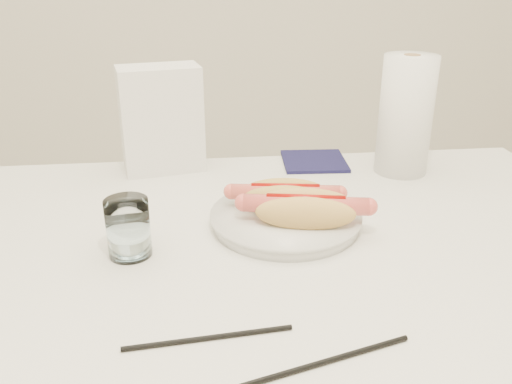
{
  "coord_description": "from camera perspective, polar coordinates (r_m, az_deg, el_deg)",
  "views": [
    {
      "loc": [
        -0.09,
        -0.7,
        1.15
      ],
      "look_at": [
        -0.0,
        0.05,
        0.82
      ],
      "focal_mm": 38.02,
      "sensor_mm": 36.0,
      "label": 1
    }
  ],
  "objects": [
    {
      "name": "napkin_box",
      "position": [
        1.09,
        -9.94,
        7.54
      ],
      "size": [
        0.17,
        0.12,
        0.21
      ],
      "primitive_type": "cube",
      "rotation": [
        0.0,
        0.0,
        0.2
      ],
      "color": "white",
      "rests_on": "table"
    },
    {
      "name": "hotdog_right",
      "position": [
        0.83,
        5.21,
        -1.84
      ],
      "size": [
        0.19,
        0.1,
        0.05
      ],
      "rotation": [
        0.0,
        0.0,
        -0.19
      ],
      "color": "#E3AE58",
      "rests_on": "plate"
    },
    {
      "name": "table",
      "position": [
        0.84,
        0.66,
        -9.45
      ],
      "size": [
        1.2,
        0.8,
        0.75
      ],
      "color": "white",
      "rests_on": "ground"
    },
    {
      "name": "navy_napkin",
      "position": [
        1.15,
        6.13,
        3.25
      ],
      "size": [
        0.14,
        0.14,
        0.01
      ],
      "primitive_type": "cube",
      "rotation": [
        0.0,
        0.0,
        -0.06
      ],
      "color": "#131239",
      "rests_on": "table"
    },
    {
      "name": "hotdog_left",
      "position": [
        0.88,
        3.08,
        -0.48
      ],
      "size": [
        0.18,
        0.09,
        0.05
      ],
      "rotation": [
        0.0,
        0.0,
        -0.15
      ],
      "color": "tan",
      "rests_on": "plate"
    },
    {
      "name": "water_glass",
      "position": [
        0.8,
        -13.29,
        -3.69
      ],
      "size": [
        0.06,
        0.06,
        0.09
      ],
      "primitive_type": "cylinder",
      "color": "white",
      "rests_on": "table"
    },
    {
      "name": "chopstick_near",
      "position": [
        0.64,
        -5.01,
        -15.04
      ],
      "size": [
        0.19,
        0.02,
        0.01
      ],
      "primitive_type": "cylinder",
      "rotation": [
        0.0,
        1.57,
        0.09
      ],
      "color": "black",
      "rests_on": "table"
    },
    {
      "name": "plate",
      "position": [
        0.87,
        3.12,
        -2.97
      ],
      "size": [
        0.3,
        0.3,
        0.02
      ],
      "primitive_type": "cylinder",
      "rotation": [
        0.0,
        0.0,
        -0.38
      ],
      "color": "silver",
      "rests_on": "table"
    },
    {
      "name": "chopstick_far",
      "position": [
        0.61,
        7.59,
        -17.19
      ],
      "size": [
        0.2,
        0.06,
        0.01
      ],
      "primitive_type": "cylinder",
      "rotation": [
        0.0,
        1.57,
        0.28
      ],
      "color": "black",
      "rests_on": "table"
    },
    {
      "name": "paper_towel_roll",
      "position": [
        1.1,
        15.46,
        7.76
      ],
      "size": [
        0.12,
        0.12,
        0.23
      ],
      "primitive_type": "cylinder",
      "rotation": [
        0.0,
        0.0,
        0.21
      ],
      "color": "white",
      "rests_on": "table"
    }
  ]
}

